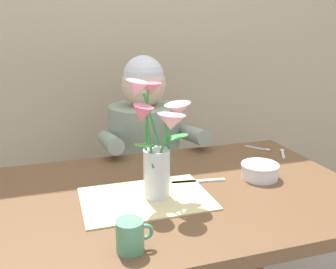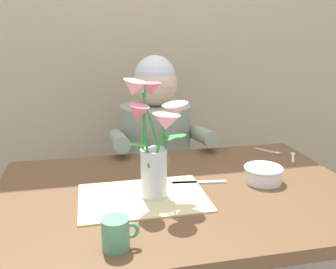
{
  "view_description": "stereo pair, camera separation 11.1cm",
  "coord_description": "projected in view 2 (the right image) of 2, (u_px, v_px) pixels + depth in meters",
  "views": [
    {
      "loc": [
        -0.38,
        -1.07,
        1.26
      ],
      "look_at": [
        -0.03,
        0.05,
        0.92
      ],
      "focal_mm": 39.94,
      "sensor_mm": 36.0,
      "label": 1
    },
    {
      "loc": [
        -0.28,
        -1.1,
        1.26
      ],
      "look_at": [
        -0.03,
        0.05,
        0.92
      ],
      "focal_mm": 39.94,
      "sensor_mm": 36.0,
      "label": 2
    }
  ],
  "objects": [
    {
      "name": "dining_table",
      "position": [
        179.0,
        216.0,
        1.26
      ],
      "size": [
        1.2,
        0.8,
        0.74
      ],
      "color": "brown",
      "rests_on": "ground_plane"
    },
    {
      "name": "wood_panel_backdrop",
      "position": [
        135.0,
        28.0,
        2.08
      ],
      "size": [
        4.0,
        0.1,
        2.5
      ],
      "primitive_type": "cube",
      "color": "tan",
      "rests_on": "ground_plane"
    },
    {
      "name": "striped_placemat",
      "position": [
        143.0,
        197.0,
        1.18
      ],
      "size": [
        0.4,
        0.28,
        0.0
      ],
      "primitive_type": "cube",
      "color": "beige",
      "rests_on": "dining_table"
    },
    {
      "name": "flower_vase",
      "position": [
        154.0,
        139.0,
        1.13
      ],
      "size": [
        0.22,
        0.25,
        0.38
      ],
      "color": "silver",
      "rests_on": "dining_table"
    },
    {
      "name": "dinner_knife",
      "position": [
        199.0,
        182.0,
        1.29
      ],
      "size": [
        0.19,
        0.04,
        0.0
      ],
      "primitive_type": "cube",
      "rotation": [
        0.0,
        0.0,
        -0.13
      ],
      "color": "silver",
      "rests_on": "dining_table"
    },
    {
      "name": "coffee_cup",
      "position": [
        116.0,
        234.0,
        0.9
      ],
      "size": [
        0.09,
        0.07,
        0.08
      ],
      "color": "#569970",
      "rests_on": "dining_table"
    },
    {
      "name": "seated_person",
      "position": [
        156.0,
        171.0,
        1.87
      ],
      "size": [
        0.45,
        0.47,
        1.14
      ],
      "rotation": [
        0.0,
        0.0,
        0.02
      ],
      "color": "#4C4C56",
      "rests_on": "ground_plane"
    },
    {
      "name": "ceramic_bowl",
      "position": [
        263.0,
        174.0,
        1.3
      ],
      "size": [
        0.14,
        0.14,
        0.06
      ],
      "color": "white",
      "rests_on": "dining_table"
    },
    {
      "name": "spoon_0",
      "position": [
        272.0,
        152.0,
        1.61
      ],
      "size": [
        0.08,
        0.1,
        0.01
      ],
      "color": "silver",
      "rests_on": "dining_table"
    },
    {
      "name": "spoon_1",
      "position": [
        293.0,
        156.0,
        1.56
      ],
      "size": [
        0.07,
        0.11,
        0.01
      ],
      "color": "silver",
      "rests_on": "dining_table"
    }
  ]
}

